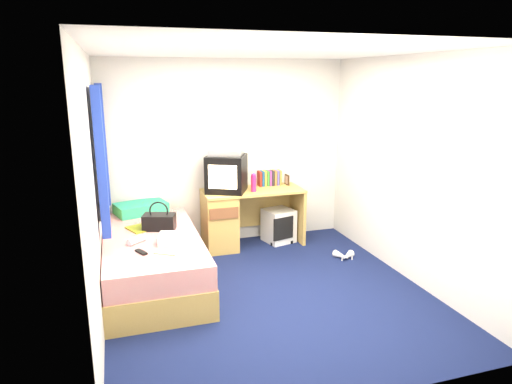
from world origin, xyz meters
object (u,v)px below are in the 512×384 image
object	(u,v)px
storage_cube	(279,225)
towel	(173,239)
bed	(153,260)
remote_control	(141,252)
desk	(232,217)
vcr	(226,152)
pillow	(141,208)
aerosol_can	(243,182)
handbag	(159,221)
pink_water_bottle	(254,183)
colour_swatch_fan	(166,253)
water_bottle	(137,240)
white_heels	(344,256)
picture_frame	(287,180)
magazine	(139,229)
crt_tv	(226,174)

from	to	relation	value
storage_cube	towel	world-z (taller)	towel
bed	remote_control	world-z (taller)	remote_control
desk	vcr	world-z (taller)	vcr
pillow	desk	xyz separation A→B (m)	(1.14, -0.06, -0.20)
bed	storage_cube	size ratio (longest dim) A/B	4.50
storage_cube	aerosol_can	distance (m)	0.79
vcr	handbag	bearing A→B (deg)	-119.81
pink_water_bottle	colour_swatch_fan	size ratio (longest dim) A/B	0.96
aerosol_can	towel	xyz separation A→B (m)	(-1.06, -1.18, -0.26)
towel	water_bottle	world-z (taller)	towel
aerosol_can	white_heels	bearing A→B (deg)	-40.97
picture_frame	handbag	bearing A→B (deg)	-159.85
handbag	white_heels	xyz separation A→B (m)	(2.18, -0.20, -0.59)
storage_cube	magazine	size ratio (longest dim) A/B	1.59
storage_cube	water_bottle	bearing A→B (deg)	-166.63
desk	handbag	size ratio (longest dim) A/B	3.37
crt_tv	picture_frame	distance (m)	0.89
pillow	remote_control	bearing A→B (deg)	-93.64
picture_frame	pink_water_bottle	world-z (taller)	pink_water_bottle
magazine	white_heels	xyz separation A→B (m)	(2.40, -0.27, -0.51)
magazine	water_bottle	distance (m)	0.45
aerosol_can	white_heels	xyz separation A→B (m)	(1.04, -0.90, -0.81)
towel	magazine	distance (m)	0.63
remote_control	pink_water_bottle	bearing A→B (deg)	12.85
desk	remote_control	bearing A→B (deg)	-133.58
aerosol_can	handbag	xyz separation A→B (m)	(-1.15, -0.70, -0.22)
storage_cube	towel	bearing A→B (deg)	-158.75
magazine	white_heels	size ratio (longest dim) A/B	1.08
crt_tv	pink_water_bottle	xyz separation A→B (m)	(0.33, -0.10, -0.13)
bed	handbag	size ratio (longest dim) A/B	5.18
pink_water_bottle	handbag	xyz separation A→B (m)	(-1.24, -0.53, -0.22)
magazine	remote_control	size ratio (longest dim) A/B	1.75
water_bottle	storage_cube	bearing A→B (deg)	28.00
crt_tv	aerosol_can	distance (m)	0.27
pink_water_bottle	remote_control	size ratio (longest dim) A/B	1.32
storage_cube	water_bottle	world-z (taller)	water_bottle
picture_frame	colour_swatch_fan	xyz separation A→B (m)	(-1.81, -1.50, -0.27)
crt_tv	aerosol_can	size ratio (longest dim) A/B	3.07
bed	pink_water_bottle	world-z (taller)	pink_water_bottle
crt_tv	handbag	xyz separation A→B (m)	(-0.92, -0.63, -0.35)
pillow	towel	world-z (taller)	pillow
water_bottle	towel	bearing A→B (deg)	-16.67
magazine	remote_control	xyz separation A→B (m)	(-0.02, -0.72, 0.00)
pink_water_bottle	white_heels	distance (m)	1.44
towel	vcr	bearing A→B (deg)	53.41
water_bottle	magazine	bearing A→B (deg)	83.68
handbag	magazine	bearing A→B (deg)	179.66
desk	crt_tv	world-z (taller)	crt_tv
pillow	storage_cube	world-z (taller)	pillow
water_bottle	crt_tv	bearing A→B (deg)	40.41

